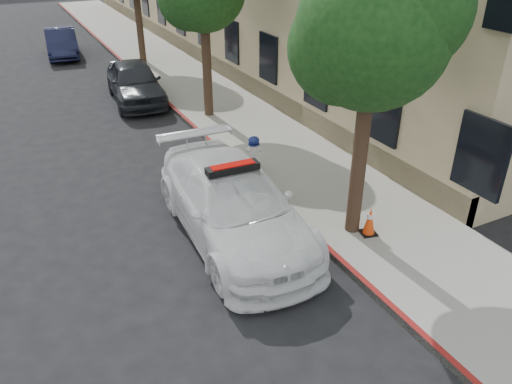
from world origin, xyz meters
The scene contains 9 objects.
ground centered at (0.00, 0.00, 0.00)m, with size 120.00×120.00×0.00m, color black.
sidewalk centered at (3.60, 10.00, 0.07)m, with size 3.20×50.00×0.15m, color gray.
curb_strip centered at (2.06, 10.00, 0.07)m, with size 0.12×50.00×0.15m, color maroon.
tree_near centered at (2.93, -2.01, 4.27)m, with size 2.92×2.82×5.62m.
police_car centered at (0.65, -0.86, 0.77)m, with size 2.41×5.41×1.69m.
parked_car_mid centered at (1.20, 8.92, 0.73)m, with size 1.73×4.30×1.47m, color black.
parked_car_far centered at (-0.17, 17.37, 0.66)m, with size 1.39×3.98×1.31m, color #151734.
fire_hydrant centered at (2.35, 1.55, 0.60)m, with size 0.39×0.36×0.93m.
traffic_cone centered at (3.11, -2.30, 0.46)m, with size 0.38×0.38×0.62m.
Camera 1 is at (-3.01, -9.05, 5.99)m, focal length 35.00 mm.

